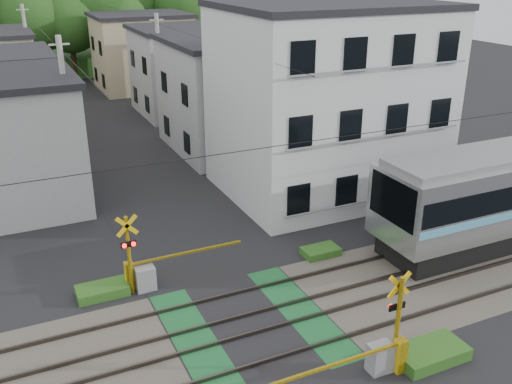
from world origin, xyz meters
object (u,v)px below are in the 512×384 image
crossing_signal_near (384,351)px  apartment_block (327,100)px  crossing_signal_far (142,272)px  pedestrian (74,90)px

crossing_signal_near → apartment_block: (5.91, 13.15, 3.94)m
crossing_signal_far → pedestrian: size_ratio=2.95×
pedestrian → crossing_signal_far: bearing=100.0°
crossing_signal_far → pedestrian: 32.39m
crossing_signal_near → apartment_block: bearing=65.8°
crossing_signal_far → crossing_signal_near: bearing=-54.7°
crossing_signal_far → apartment_block: (11.09, 5.84, 3.94)m
pedestrian → apartment_block: bearing=122.4°
crossing_signal_near → crossing_signal_far: (-5.17, 7.31, 0.00)m
crossing_signal_near → pedestrian: (-2.68, 39.60, 0.09)m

